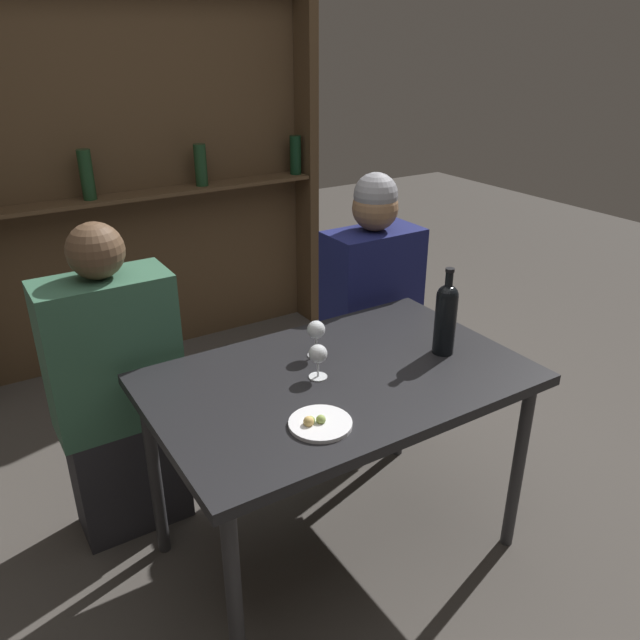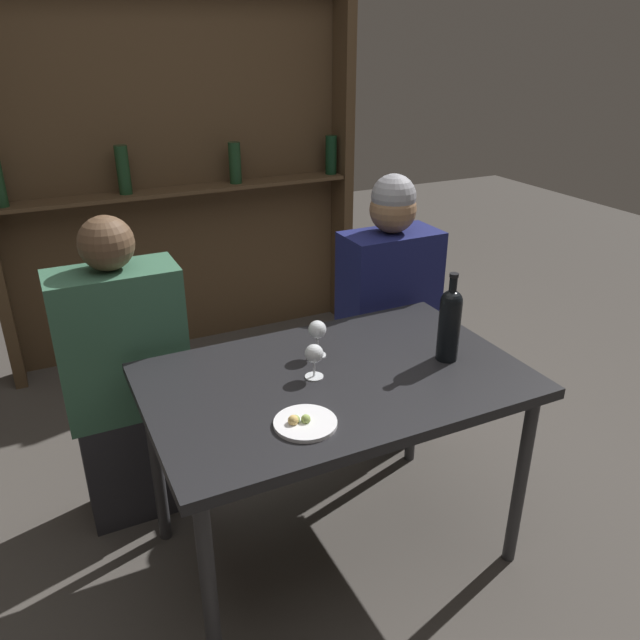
{
  "view_description": "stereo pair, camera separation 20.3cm",
  "coord_description": "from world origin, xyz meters",
  "px_view_note": "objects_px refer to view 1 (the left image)",
  "views": [
    {
      "loc": [
        -0.99,
        -1.45,
        1.73
      ],
      "look_at": [
        0.0,
        0.12,
        0.88
      ],
      "focal_mm": 35.0,
      "sensor_mm": 36.0,
      "label": 1
    },
    {
      "loc": [
        -0.81,
        -1.55,
        1.73
      ],
      "look_at": [
        0.0,
        0.12,
        0.88
      ],
      "focal_mm": 35.0,
      "sensor_mm": 36.0,
      "label": 2
    }
  ],
  "objects_px": {
    "wine_glass_1": "(316,331)",
    "seated_person_left": "(118,397)",
    "wine_glass_0": "(318,355)",
    "wine_bottle": "(446,316)",
    "food_plate_0": "(319,423)",
    "seated_person_right": "(371,319)"
  },
  "relations": [
    {
      "from": "wine_glass_1",
      "to": "seated_person_left",
      "type": "bearing_deg",
      "value": 146.4
    },
    {
      "from": "wine_glass_0",
      "to": "wine_glass_1",
      "type": "bearing_deg",
      "value": 60.38
    },
    {
      "from": "wine_glass_1",
      "to": "seated_person_left",
      "type": "xyz_separation_m",
      "value": [
        -0.59,
        0.39,
        -0.27
      ]
    },
    {
      "from": "wine_bottle",
      "to": "wine_glass_1",
      "type": "distance_m",
      "value": 0.44
    },
    {
      "from": "food_plate_0",
      "to": "seated_person_left",
      "type": "relative_size",
      "value": 0.15
    },
    {
      "from": "seated_person_left",
      "to": "seated_person_right",
      "type": "height_order",
      "value": "seated_person_right"
    },
    {
      "from": "wine_bottle",
      "to": "wine_glass_1",
      "type": "height_order",
      "value": "wine_bottle"
    },
    {
      "from": "wine_glass_0",
      "to": "wine_glass_1",
      "type": "relative_size",
      "value": 0.89
    },
    {
      "from": "wine_glass_1",
      "to": "wine_bottle",
      "type": "bearing_deg",
      "value": -28.66
    },
    {
      "from": "wine_bottle",
      "to": "wine_glass_0",
      "type": "xyz_separation_m",
      "value": [
        -0.46,
        0.08,
        -0.06
      ]
    },
    {
      "from": "wine_glass_0",
      "to": "seated_person_left",
      "type": "distance_m",
      "value": 0.77
    },
    {
      "from": "food_plate_0",
      "to": "seated_person_right",
      "type": "height_order",
      "value": "seated_person_right"
    },
    {
      "from": "wine_glass_1",
      "to": "seated_person_right",
      "type": "relative_size",
      "value": 0.11
    },
    {
      "from": "wine_bottle",
      "to": "seated_person_right",
      "type": "xyz_separation_m",
      "value": [
        0.14,
        0.6,
        -0.28
      ]
    },
    {
      "from": "seated_person_left",
      "to": "food_plate_0",
      "type": "bearing_deg",
      "value": -63.49
    },
    {
      "from": "seated_person_left",
      "to": "seated_person_right",
      "type": "relative_size",
      "value": 0.97
    },
    {
      "from": "wine_glass_0",
      "to": "wine_glass_1",
      "type": "height_order",
      "value": "wine_glass_1"
    },
    {
      "from": "wine_glass_1",
      "to": "seated_person_right",
      "type": "bearing_deg",
      "value": 36.51
    },
    {
      "from": "wine_bottle",
      "to": "seated_person_right",
      "type": "distance_m",
      "value": 0.68
    },
    {
      "from": "wine_bottle",
      "to": "seated_person_left",
      "type": "height_order",
      "value": "seated_person_left"
    },
    {
      "from": "wine_bottle",
      "to": "food_plate_0",
      "type": "bearing_deg",
      "value": -165.97
    },
    {
      "from": "food_plate_0",
      "to": "seated_person_left",
      "type": "xyz_separation_m",
      "value": [
        -0.37,
        0.75,
        -0.18
      ]
    }
  ]
}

